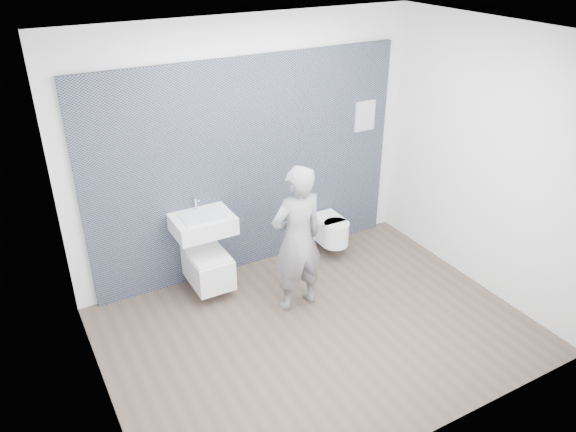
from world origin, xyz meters
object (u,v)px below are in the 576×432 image
toilet_rounded (331,230)px  visitor (297,239)px  washbasin (203,224)px  toilet_square (208,266)px

toilet_rounded → visitor: visitor is taller
washbasin → toilet_square: washbasin is taller
toilet_rounded → visitor: (-0.86, -0.69, 0.46)m
washbasin → toilet_square: 0.49m
toilet_rounded → visitor: 1.20m
visitor → toilet_rounded: bearing=-143.1°
washbasin → toilet_square: (0.00, -0.06, -0.49)m
toilet_rounded → visitor: size_ratio=0.34×
washbasin → visitor: size_ratio=0.39×
washbasin → visitor: (0.70, -0.73, -0.02)m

